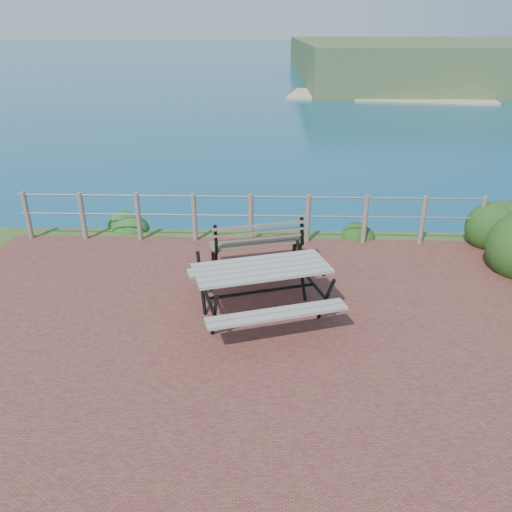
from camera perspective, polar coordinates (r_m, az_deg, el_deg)
The scene contains 8 objects.
ground at distance 7.35m, azimuth -1.70°, elevation -8.55°, with size 10.00×7.00×0.12m, color brown.
ocean at distance 206.18m, azimuth 1.95°, elevation 23.41°, with size 1200.00×1200.00×0.00m, color #146F7A.
safety_railing at distance 10.11m, azimuth -0.59°, elevation 4.65°, with size 9.40×0.10×1.00m.
picnic_table at distance 7.41m, azimuth 0.64°, elevation -3.49°, with size 2.12×1.64×0.83m.
park_bench at distance 8.99m, azimuth 0.06°, elevation 2.42°, with size 1.74×0.87×0.95m.
shrub_right_edge at distance 11.41m, azimuth 24.38°, elevation 1.67°, with size 1.25×1.25×1.78m, color #133E14.
shrub_lip_west at distance 11.42m, azimuth -14.14°, elevation 3.20°, with size 0.73×0.73×0.45m, color #1B491C.
shrub_lip_east at distance 10.84m, azimuth 11.11°, elevation 2.34°, with size 0.69×0.69×0.40m, color #133E14.
Camera 1 is at (0.42, -6.14, 4.01)m, focal length 35.00 mm.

